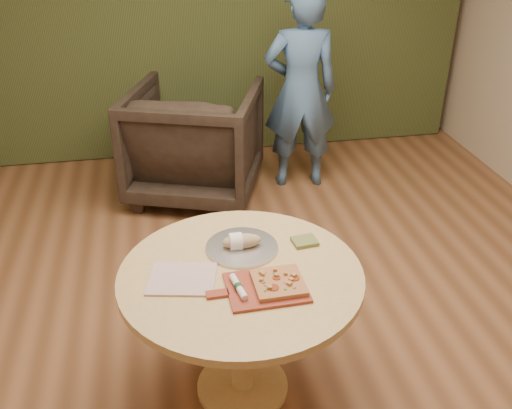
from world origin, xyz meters
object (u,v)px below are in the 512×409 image
(serving_tray, at_px, (242,247))
(pedestal_table, at_px, (241,296))
(person_standing, at_px, (301,90))
(bread_roll, at_px, (240,241))
(armchair, at_px, (195,137))
(cutlery_roll, at_px, (238,287))
(flatbread_pizza, at_px, (278,283))
(pizza_paddle, at_px, (264,288))

(serving_tray, bearing_deg, pedestal_table, -100.91)
(serving_tray, distance_m, person_standing, 2.25)
(bread_roll, xyz_separation_m, armchair, (-0.05, 2.05, -0.28))
(armchair, bearing_deg, pedestal_table, 110.07)
(person_standing, bearing_deg, cutlery_roll, 74.37)
(pedestal_table, relative_size, flatbread_pizza, 5.06)
(pizza_paddle, height_order, person_standing, person_standing)
(pedestal_table, bearing_deg, bread_roll, 81.65)
(bread_roll, distance_m, armchair, 2.07)
(serving_tray, height_order, person_standing, person_standing)
(pedestal_table, distance_m, pizza_paddle, 0.22)
(pizza_paddle, bearing_deg, pedestal_table, 117.22)
(pedestal_table, bearing_deg, pizza_paddle, -61.18)
(flatbread_pizza, bearing_deg, person_standing, 73.36)
(serving_tray, distance_m, armchair, 2.07)
(pedestal_table, xyz_separation_m, serving_tray, (0.04, 0.19, 0.15))
(flatbread_pizza, bearing_deg, pizza_paddle, -179.16)
(cutlery_roll, xyz_separation_m, person_standing, (0.90, 2.42, 0.06))
(pedestal_table, distance_m, cutlery_roll, 0.23)
(person_standing, bearing_deg, serving_tray, 73.04)
(pizza_paddle, xyz_separation_m, armchair, (-0.10, 2.39, -0.24))
(pizza_paddle, height_order, armchair, armchair)
(serving_tray, bearing_deg, cutlery_roll, -101.79)
(cutlery_roll, height_order, bread_roll, bread_roll)
(armchair, bearing_deg, flatbread_pizza, 113.54)
(pedestal_table, height_order, serving_tray, serving_tray)
(bread_roll, bearing_deg, pedestal_table, -98.35)
(flatbread_pizza, bearing_deg, cutlery_roll, -179.81)
(armchair, bearing_deg, serving_tray, 111.15)
(pedestal_table, relative_size, pizza_paddle, 2.54)
(flatbread_pizza, relative_size, bread_roll, 1.17)
(pizza_paddle, height_order, cutlery_roll, cutlery_roll)
(serving_tray, bearing_deg, flatbread_pizza, -72.06)
(pizza_paddle, bearing_deg, cutlery_roll, 178.22)
(cutlery_roll, xyz_separation_m, armchair, (0.01, 2.39, -0.26))
(cutlery_roll, bearing_deg, pizza_paddle, -10.38)
(serving_tray, xyz_separation_m, person_standing, (0.83, 2.08, 0.08))
(flatbread_pizza, distance_m, bread_roll, 0.36)
(pizza_paddle, xyz_separation_m, bread_roll, (-0.05, 0.34, 0.04))
(flatbread_pizza, xyz_separation_m, cutlery_roll, (-0.18, -0.00, 0.00))
(flatbread_pizza, bearing_deg, bread_roll, 109.28)
(flatbread_pizza, distance_m, cutlery_roll, 0.18)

